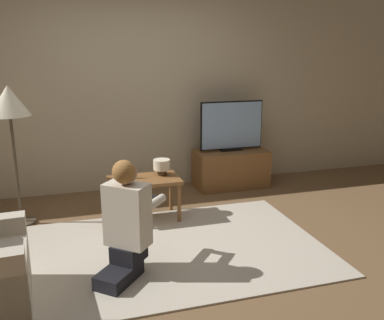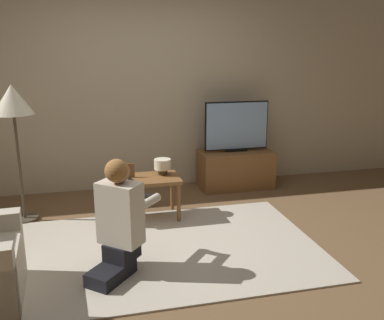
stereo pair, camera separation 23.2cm
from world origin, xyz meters
TOP-DOWN VIEW (x-y plane):
  - ground_plane at (0.00, 0.00)m, footprint 10.00×10.00m
  - wall_back at (0.00, 1.93)m, footprint 10.00×0.06m
  - rug at (0.00, 0.00)m, footprint 2.74×1.83m
  - tv_stand at (1.20, 1.58)m, footprint 0.94×0.48m
  - tv at (1.20, 1.59)m, footprint 0.84×0.08m
  - coffee_table at (-0.10, 0.78)m, footprint 0.74×0.44m
  - floor_lamp at (-1.36, 1.04)m, footprint 0.41×0.41m
  - person_kneeling at (-0.44, -0.31)m, footprint 0.68×0.73m
  - picture_frame at (-0.25, 0.83)m, footprint 0.11×0.01m
  - table_lamp at (0.11, 0.85)m, footprint 0.18×0.18m
  - remote at (-0.26, 0.69)m, footprint 0.04×0.15m

SIDE VIEW (x-z plane):
  - ground_plane at x=0.00m, z-range 0.00..0.00m
  - rug at x=0.00m, z-range 0.00..0.02m
  - tv_stand at x=1.20m, z-range 0.00..0.48m
  - coffee_table at x=-0.10m, z-range 0.17..0.63m
  - remote at x=-0.26m, z-range 0.46..0.48m
  - person_kneeling at x=-0.44m, z-range 0.01..0.96m
  - picture_frame at x=-0.25m, z-range 0.46..0.61m
  - table_lamp at x=0.11m, z-range 0.48..0.65m
  - tv at x=1.20m, z-range 0.49..1.13m
  - floor_lamp at x=-1.36m, z-range 0.50..1.94m
  - wall_back at x=0.00m, z-range 0.00..2.60m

